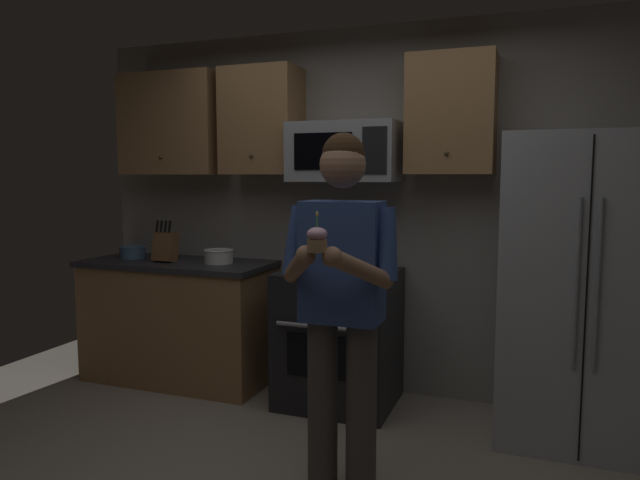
{
  "coord_description": "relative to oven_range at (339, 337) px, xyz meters",
  "views": [
    {
      "loc": [
        1.1,
        -2.37,
        1.56
      ],
      "look_at": [
        0.11,
        0.28,
        1.25
      ],
      "focal_mm": 33.08,
      "sensor_mm": 36.0,
      "label": 1
    }
  ],
  "objects": [
    {
      "name": "refrigerator",
      "position": [
        1.5,
        -0.04,
        0.44
      ],
      "size": [
        0.9,
        0.75,
        1.8
      ],
      "color": "#B7BABF",
      "rests_on": "ground"
    },
    {
      "name": "counter_left",
      "position": [
        -1.3,
        0.02,
        0.0
      ],
      "size": [
        1.44,
        0.66,
        0.92
      ],
      "color": "#9E7247",
      "rests_on": "ground"
    },
    {
      "name": "cupcake",
      "position": [
        0.38,
        -1.42,
        0.83
      ],
      "size": [
        0.09,
        0.09,
        0.17
      ],
      "color": "#A87F56"
    },
    {
      "name": "oven_range",
      "position": [
        0.0,
        0.0,
        0.0
      ],
      "size": [
        0.76,
        0.7,
        0.93
      ],
      "color": "black",
      "rests_on": "ground"
    },
    {
      "name": "person",
      "position": [
        0.38,
        -1.09,
        0.53
      ],
      "size": [
        0.6,
        0.48,
        1.76
      ],
      "color": "#4C4742",
      "rests_on": "ground"
    },
    {
      "name": "cabinet_row_upper",
      "position": [
        -0.57,
        0.17,
        1.49
      ],
      "size": [
        2.78,
        0.36,
        0.76
      ],
      "color": "#9E7247"
    },
    {
      "name": "knife_block",
      "position": [
        -1.37,
        -0.03,
        0.57
      ],
      "size": [
        0.16,
        0.15,
        0.32
      ],
      "color": "brown",
      "rests_on": "counter_left"
    },
    {
      "name": "bowl_small_colored",
      "position": [
        -1.72,
        0.03,
        0.51
      ],
      "size": [
        0.2,
        0.2,
        0.09
      ],
      "color": "#4C7299",
      "rests_on": "counter_left"
    },
    {
      "name": "microwave",
      "position": [
        0.0,
        0.12,
        1.26
      ],
      "size": [
        0.74,
        0.41,
        0.4
      ],
      "color": "#9EA0A5"
    },
    {
      "name": "wall_back",
      "position": [
        0.15,
        0.39,
        0.84
      ],
      "size": [
        4.4,
        0.1,
        2.6
      ],
      "primitive_type": "cube",
      "color": "gray",
      "rests_on": "ground"
    },
    {
      "name": "bowl_large_white",
      "position": [
        -0.95,
        0.04,
        0.51
      ],
      "size": [
        0.22,
        0.22,
        0.1
      ],
      "color": "white",
      "rests_on": "counter_left"
    }
  ]
}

